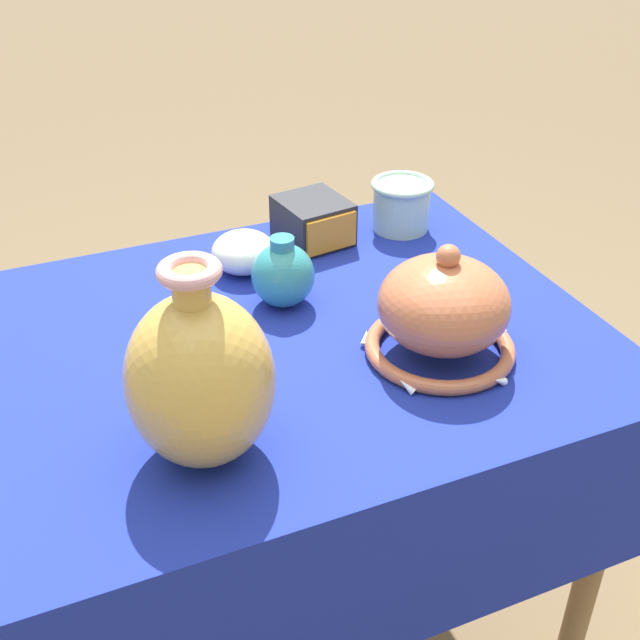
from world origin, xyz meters
The scene contains 8 objects.
ground_plane centered at (0.00, 0.00, 0.00)m, with size 14.00×14.00×0.00m, color brown.
display_table centered at (0.00, -0.02, 0.66)m, with size 0.95×0.76×0.75m.
vase_tall_bulbous centered at (-0.18, -0.22, 0.86)m, with size 0.18×0.18×0.27m.
vase_dome_bell centered at (0.19, -0.14, 0.82)m, with size 0.23×0.23×0.18m.
mosaic_tile_box centered at (0.16, 0.27, 0.79)m, with size 0.13×0.14×0.08m.
cup_wide_celadon centered at (0.33, 0.25, 0.80)m, with size 0.12×0.12×0.10m.
jar_round_teal centered at (0.03, 0.08, 0.80)m, with size 0.10×0.10×0.12m.
bowl_shallow_ivory centered at (0.01, 0.21, 0.78)m, with size 0.11×0.11×0.07m, color white.
Camera 1 is at (-0.35, -0.97, 1.43)m, focal length 45.00 mm.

